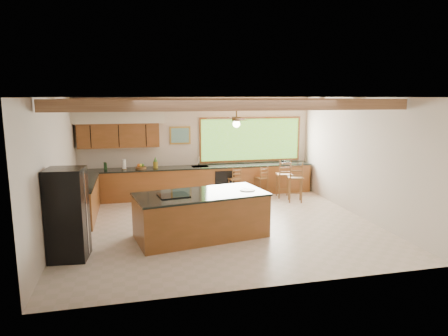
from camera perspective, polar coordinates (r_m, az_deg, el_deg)
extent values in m
plane|color=beige|center=(9.61, -0.43, -8.11)|extent=(7.20, 7.20, 0.00)
cube|color=beige|center=(12.41, -3.75, 3.14)|extent=(7.20, 0.04, 3.00)
cube|color=beige|center=(6.18, 6.24, -4.06)|extent=(7.20, 0.04, 3.00)
cube|color=beige|center=(9.17, -22.96, -0.15)|extent=(0.04, 6.50, 3.00)
cube|color=beige|center=(10.63, 18.86, 1.43)|extent=(0.04, 6.50, 3.00)
cube|color=olive|center=(9.12, -0.45, 10.08)|extent=(7.20, 6.50, 0.04)
cube|color=#A57752|center=(7.57, 2.25, 9.00)|extent=(7.10, 0.15, 0.22)
cube|color=#A57752|center=(9.61, -1.11, 9.25)|extent=(7.10, 0.15, 0.22)
cube|color=#A57752|center=(11.38, -3.04, 9.38)|extent=(7.10, 0.15, 0.22)
cube|color=brown|center=(12.02, -14.78, 4.51)|extent=(2.30, 0.35, 0.70)
cube|color=beige|center=(11.90, -14.92, 7.36)|extent=(2.60, 0.50, 0.48)
cylinder|color=#FFEABF|center=(11.96, -18.24, 6.09)|extent=(0.10, 0.10, 0.01)
cylinder|color=#FFEABF|center=(11.92, -11.49, 6.39)|extent=(0.10, 0.10, 0.01)
cube|color=#77B03E|center=(12.74, 3.84, 4.09)|extent=(3.20, 0.04, 1.30)
cube|color=#A37C32|center=(12.26, -6.29, 4.66)|extent=(0.64, 0.03, 0.54)
cube|color=#467F65|center=(12.24, -6.28, 4.65)|extent=(0.54, 0.01, 0.44)
cube|color=brown|center=(12.25, -3.44, -1.98)|extent=(7.00, 0.65, 0.88)
cube|color=black|center=(12.16, -3.46, 0.14)|extent=(7.04, 0.69, 0.04)
cube|color=brown|center=(10.64, -19.56, -4.43)|extent=(0.65, 2.35, 0.88)
cube|color=black|center=(10.54, -19.71, -2.01)|extent=(0.69, 2.39, 0.04)
cube|color=black|center=(12.08, 0.11, -2.24)|extent=(0.60, 0.02, 0.78)
cube|color=silver|center=(12.16, -3.46, 0.16)|extent=(0.50, 0.38, 0.03)
cylinder|color=silver|center=(12.33, -3.62, 1.08)|extent=(0.03, 0.03, 0.30)
cylinder|color=silver|center=(12.21, -3.55, 1.61)|extent=(0.03, 0.20, 0.03)
cylinder|color=white|center=(11.99, -14.11, 0.52)|extent=(0.12, 0.12, 0.30)
cylinder|color=#183D1A|center=(12.08, -16.51, 0.25)|extent=(0.06, 0.06, 0.20)
cylinder|color=#183D1A|center=(12.13, -16.66, 0.31)|extent=(0.06, 0.06, 0.21)
cube|color=black|center=(12.85, 8.82, 0.89)|extent=(0.25, 0.22, 0.10)
cube|color=brown|center=(8.72, -3.31, -6.86)|extent=(2.92, 1.72, 0.93)
cube|color=black|center=(8.59, -3.34, -3.77)|extent=(2.96, 1.77, 0.04)
cube|color=black|center=(8.40, -7.22, -3.92)|extent=(0.69, 0.58, 0.02)
cylinder|color=white|center=(8.87, 3.37, -3.13)|extent=(0.34, 0.34, 0.02)
cube|color=black|center=(7.99, -21.47, -6.17)|extent=(0.74, 0.72, 1.73)
cube|color=silver|center=(7.94, -19.06, -6.11)|extent=(0.02, 0.05, 1.59)
cube|color=brown|center=(11.99, 1.54, -1.59)|extent=(0.39, 0.39, 0.04)
cylinder|color=brown|center=(11.89, 1.08, -3.14)|extent=(0.03, 0.03, 0.55)
cylinder|color=brown|center=(11.96, 2.32, -3.07)|extent=(0.03, 0.03, 0.55)
cylinder|color=brown|center=(12.14, 0.76, -2.86)|extent=(0.03, 0.03, 0.55)
cylinder|color=brown|center=(12.21, 1.99, -2.79)|extent=(0.03, 0.03, 0.55)
cube|color=brown|center=(12.22, 5.35, -1.42)|extent=(0.42, 0.42, 0.04)
cylinder|color=brown|center=(12.12, 4.93, -2.93)|extent=(0.03, 0.03, 0.55)
cylinder|color=brown|center=(12.20, 6.12, -2.86)|extent=(0.03, 0.03, 0.55)
cylinder|color=brown|center=(12.37, 4.54, -2.66)|extent=(0.03, 0.03, 0.55)
cylinder|color=brown|center=(12.45, 5.71, -2.59)|extent=(0.03, 0.03, 0.55)
cube|color=brown|center=(12.15, 8.51, -0.88)|extent=(0.47, 0.47, 0.04)
cylinder|color=brown|center=(12.01, 8.02, -2.78)|extent=(0.04, 0.04, 0.69)
cylinder|color=brown|center=(12.13, 9.49, -2.69)|extent=(0.04, 0.04, 0.69)
cylinder|color=brown|center=(12.32, 7.46, -2.44)|extent=(0.04, 0.04, 0.69)
cylinder|color=brown|center=(12.43, 8.90, -2.36)|extent=(0.04, 0.04, 0.69)
cube|color=brown|center=(11.68, 10.18, -1.35)|extent=(0.53, 0.53, 0.04)
cylinder|color=brown|center=(11.55, 9.69, -3.34)|extent=(0.04, 0.04, 0.69)
cylinder|color=brown|center=(11.68, 11.20, -3.24)|extent=(0.04, 0.04, 0.69)
cylinder|color=brown|center=(11.85, 9.06, -2.98)|extent=(0.04, 0.04, 0.69)
cylinder|color=brown|center=(11.97, 10.55, -2.88)|extent=(0.04, 0.04, 0.69)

